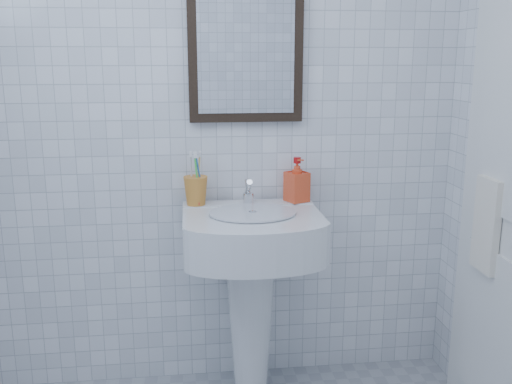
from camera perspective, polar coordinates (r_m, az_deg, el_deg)
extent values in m
cube|color=white|center=(2.56, -4.00, 7.25)|extent=(2.20, 0.02, 2.50)
cone|color=white|center=(2.64, -0.53, -12.71)|extent=(0.23, 0.23, 0.72)
cube|color=white|center=(2.43, -0.42, -4.10)|extent=(0.58, 0.41, 0.18)
cube|color=white|center=(2.56, -0.83, -1.37)|extent=(0.58, 0.10, 0.03)
cylinder|color=silver|center=(2.37, -0.34, -2.07)|extent=(0.36, 0.36, 0.01)
cylinder|color=silver|center=(2.53, -0.77, -0.64)|extent=(0.05, 0.05, 0.05)
cylinder|color=silver|center=(2.50, -0.74, 0.57)|extent=(0.03, 0.09, 0.08)
cylinder|color=silver|center=(2.54, -0.82, 0.31)|extent=(0.03, 0.05, 0.09)
imported|color=red|center=(2.56, 4.11, 1.23)|extent=(0.12, 0.12, 0.20)
cube|color=black|center=(2.54, -1.03, 14.02)|extent=(0.50, 0.04, 0.62)
cube|color=silver|center=(2.52, -0.99, 14.02)|extent=(0.42, 0.00, 0.54)
torus|color=silver|center=(2.41, 22.83, 1.05)|extent=(0.01, 0.18, 0.18)
cube|color=white|center=(2.44, 22.05, -3.09)|extent=(0.03, 0.16, 0.38)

